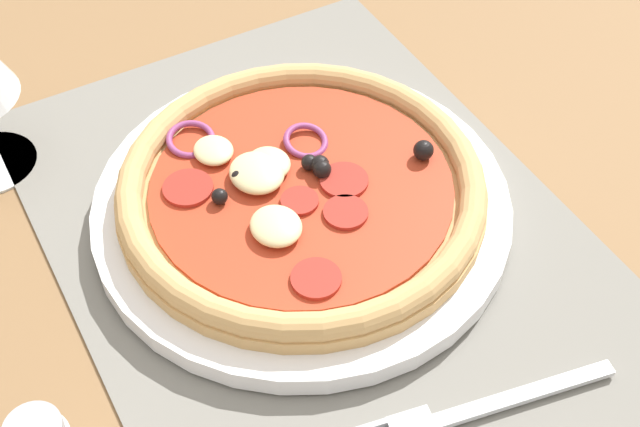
{
  "coord_description": "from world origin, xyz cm",
  "views": [
    {
      "loc": [
        -31.39,
        18.21,
        44.56
      ],
      "look_at": [
        1.07,
        0.0,
        2.88
      ],
      "focal_mm": 49.13,
      "sensor_mm": 36.0,
      "label": 1
    }
  ],
  "objects": [
    {
      "name": "pizza",
      "position": [
        3.6,
        0.48,
        2.96
      ],
      "size": [
        24.37,
        24.37,
        2.68
      ],
      "color": "tan",
      "rests_on": "plate"
    },
    {
      "name": "placemat",
      "position": [
        0.0,
        0.0,
        0.2
      ],
      "size": [
        47.85,
        32.46,
        0.4
      ],
      "primitive_type": "cube",
      "color": "slate",
      "rests_on": "ground_plane"
    },
    {
      "name": "fork",
      "position": [
        -14.09,
        0.02,
        0.62
      ],
      "size": [
        4.84,
        17.97,
        0.44
      ],
      "rotation": [
        0.0,
        0.0,
        1.38
      ],
      "color": "silver",
      "rests_on": "placemat"
    },
    {
      "name": "plate",
      "position": [
        3.56,
        0.43,
        1.14
      ],
      "size": [
        27.88,
        27.88,
        1.48
      ],
      "primitive_type": "cylinder",
      "color": "white",
      "rests_on": "placemat"
    },
    {
      "name": "ground_plane",
      "position": [
        0.0,
        0.0,
        -1.2
      ],
      "size": [
        190.0,
        140.0,
        2.4
      ],
      "primitive_type": "cube",
      "color": "olive"
    }
  ]
}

